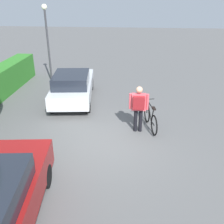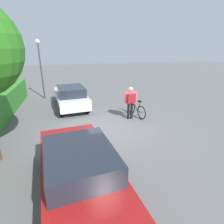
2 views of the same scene
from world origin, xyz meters
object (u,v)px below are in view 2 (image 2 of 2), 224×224
at_px(person_rider, 131,100).
at_px(street_lamp, 40,61).
at_px(parked_car_near, 80,172).
at_px(parked_car_far, 71,96).
at_px(bicycle, 136,109).

relative_size(person_rider, street_lamp, 0.42).
height_order(parked_car_near, person_rider, person_rider).
distance_m(parked_car_far, street_lamp, 3.63).
height_order(parked_car_far, street_lamp, street_lamp).
bearing_deg(person_rider, parked_car_far, 48.13).
relative_size(parked_car_near, bicycle, 2.71).
height_order(parked_car_near, street_lamp, street_lamp).
distance_m(bicycle, street_lamp, 7.40).
bearing_deg(parked_car_far, street_lamp, 35.54).
bearing_deg(parked_car_far, parked_car_near, 179.93).
height_order(person_rider, street_lamp, street_lamp).
bearing_deg(street_lamp, person_rider, -137.43).
bearing_deg(parked_car_far, person_rider, -131.87).
distance_m(parked_car_near, parked_car_far, 7.31).
relative_size(parked_car_far, person_rider, 2.48).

